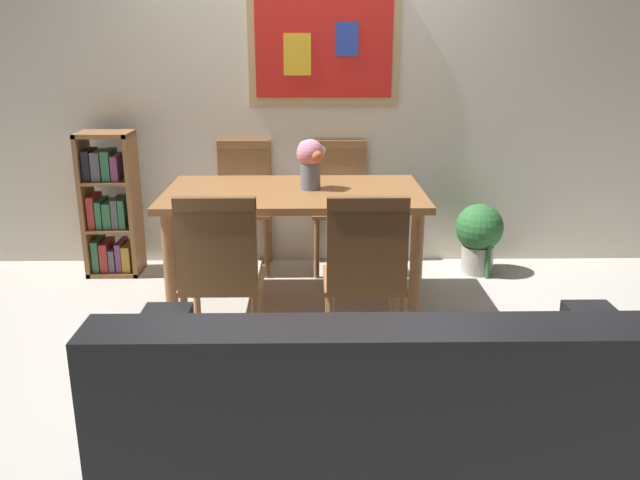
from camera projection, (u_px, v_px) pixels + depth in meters
name	position (u px, v px, depth m)	size (l,w,h in m)	color
ground_plane	(315.00, 334.00, 3.70)	(12.00, 12.00, 0.00)	#B7B2A8
wall_back_with_painting	(313.00, 83.00, 4.62)	(5.20, 0.14, 2.60)	beige
dining_table	(294.00, 206.00, 3.91)	(1.53, 0.89, 0.74)	brown
dining_chair_near_right	(365.00, 267.00, 3.19)	(0.40, 0.41, 0.91)	brown
dining_chair_far_right	(340.00, 195.00, 4.67)	(0.40, 0.41, 0.91)	brown
dining_chair_near_left	(220.00, 267.00, 3.18)	(0.40, 0.41, 0.91)	brown
dining_chair_far_left	(244.00, 195.00, 4.67)	(0.40, 0.41, 0.91)	brown
leather_couch	(389.00, 438.00, 2.20)	(1.80, 0.84, 0.84)	black
bookshelf	(110.00, 209.00, 4.55)	(0.36, 0.28, 1.00)	brown
potted_ivy	(479.00, 235.00, 4.60)	(0.33, 0.33, 0.56)	#B2ADA3
flower_vase	(311.00, 160.00, 3.86)	(0.17, 0.18, 0.30)	slate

